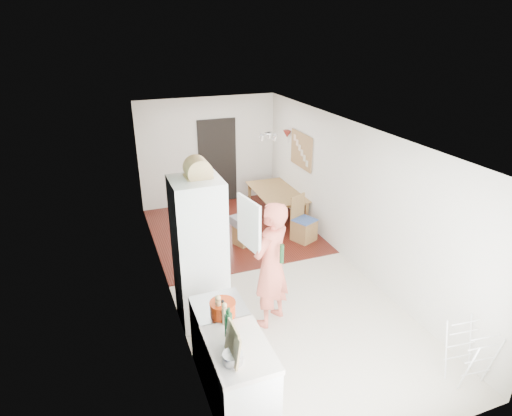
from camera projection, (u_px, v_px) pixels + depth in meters
room_shell at (265, 208)px, 6.85m from camera, size 3.20×7.00×2.50m
floor at (264, 274)px, 7.35m from camera, size 3.20×7.00×0.01m
wood_floor_overlay at (232, 230)px, 8.93m from camera, size 3.20×3.30×0.01m
sage_wall_panel at (194, 247)px, 4.38m from camera, size 0.02×3.00×1.30m
tile_splashback at (211, 335)px, 4.19m from camera, size 0.02×1.90×0.50m
doorway_recess at (218, 162)px, 10.01m from camera, size 0.90×0.04×2.00m
base_cabinet at (240, 383)px, 4.56m from camera, size 0.60×0.90×0.86m
worktop at (239, 349)px, 4.38m from camera, size 0.62×0.92×0.06m
range_cooker at (220, 338)px, 5.20m from camera, size 0.60×0.60×0.88m
cooker_top at (219, 307)px, 5.02m from camera, size 0.60×0.60×0.04m
fridge_housing at (200, 253)px, 5.84m from camera, size 0.66×0.66×2.15m
fridge_door at (249, 224)px, 5.59m from camera, size 0.14×0.56×0.70m
fridge_interior at (220, 218)px, 5.75m from camera, size 0.02×0.52×0.66m
pinboard at (302, 150)px, 8.88m from camera, size 0.03×0.90×0.70m
pinboard_frame at (301, 150)px, 8.88m from camera, size 0.00×0.94×0.74m
wall_sconce at (287, 134)px, 9.35m from camera, size 0.18×0.18×0.16m
person at (271, 255)px, 5.78m from camera, size 0.95×0.87×2.18m
dining_table at (278, 205)px, 9.53m from camera, size 0.82×1.44×0.50m
dining_chair at (304, 219)px, 8.33m from camera, size 0.51×0.51×0.92m
stool at (244, 235)px, 8.28m from camera, size 0.42×0.42×0.42m
grey_drape at (243, 221)px, 8.16m from camera, size 0.46×0.46×0.17m
drying_rack at (469, 355)px, 5.02m from camera, size 0.43×0.39×0.76m
bread_bin at (198, 170)px, 5.47m from camera, size 0.37×0.36×0.18m
red_casserole at (223, 309)px, 4.81m from camera, size 0.36×0.36×0.17m
steel_pan at (233, 358)px, 4.15m from camera, size 0.21×0.21×0.10m
held_bottle at (282, 254)px, 5.59m from camera, size 0.06×0.06×0.27m
bottle_a at (227, 325)px, 4.47m from camera, size 0.07×0.07×0.27m
bottle_b at (229, 325)px, 4.46m from camera, size 0.08×0.08×0.29m
bottle_c at (230, 338)px, 4.34m from camera, size 0.10×0.10×0.20m
pepper_mill_front at (225, 316)px, 4.66m from camera, size 0.07×0.07×0.21m
pepper_mill_back at (218, 309)px, 4.76m from camera, size 0.06×0.06×0.23m
chopping_boards at (233, 345)px, 4.12m from camera, size 0.07×0.28×0.38m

